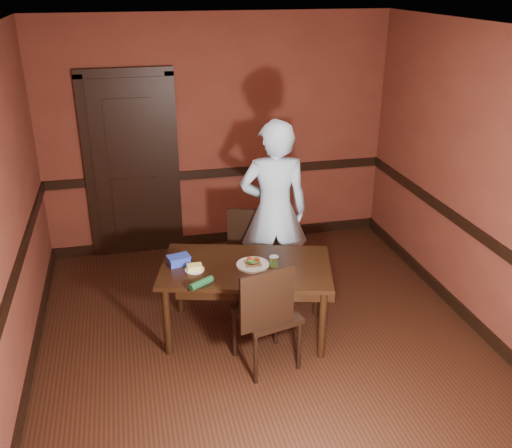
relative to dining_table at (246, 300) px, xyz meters
name	(u,v)px	position (x,y,z in m)	size (l,w,h in m)	color
floor	(265,346)	(0.11, -0.26, -0.35)	(4.00, 4.50, 0.01)	black
ceiling	(267,29)	(0.11, -0.26, 2.35)	(4.00, 4.50, 0.01)	silver
wall_back	(218,135)	(0.11, 1.99, 1.00)	(4.00, 0.02, 2.70)	#60291D
wall_front	(389,391)	(0.11, -2.51, 1.00)	(4.00, 0.02, 2.70)	#60291D
wall_right	(488,187)	(2.11, -0.26, 1.00)	(0.02, 4.50, 2.70)	#60291D
dado_back	(220,173)	(0.11, 1.98, 0.55)	(4.00, 0.03, 0.10)	black
dado_left	(12,284)	(-1.87, -0.26, 0.55)	(0.03, 4.50, 0.10)	black
dado_right	(478,234)	(2.10, -0.26, 0.55)	(0.03, 4.50, 0.10)	black
baseboard_back	(221,237)	(0.11, 1.98, -0.29)	(4.00, 0.03, 0.12)	black
baseboard_left	(30,374)	(-1.87, -0.26, -0.29)	(0.03, 4.50, 0.12)	black
baseboard_right	(464,313)	(2.10, -0.26, -0.29)	(0.03, 4.50, 0.12)	black
door	(132,164)	(-0.89, 1.96, 0.74)	(1.05, 0.07, 2.20)	black
dining_table	(246,300)	(0.00, 0.00, 0.00)	(1.49, 0.84, 0.70)	black
chair_far	(258,259)	(0.25, 0.55, 0.11)	(0.43, 0.43, 0.93)	black
chair_near	(267,312)	(0.07, -0.47, 0.15)	(0.47, 0.47, 1.00)	black
person	(274,212)	(0.42, 0.62, 0.57)	(0.67, 0.44, 1.85)	#B1D7F2
sandwich_plate	(253,264)	(0.06, -0.02, 0.37)	(0.29, 0.29, 0.07)	white
sauce_jar	(274,261)	(0.24, -0.07, 0.40)	(0.08, 0.08, 0.09)	#5B9A46
cheese_saucer	(195,268)	(-0.45, 0.02, 0.37)	(0.17, 0.17, 0.05)	white
food_tub	(179,260)	(-0.57, 0.16, 0.39)	(0.22, 0.17, 0.08)	blue
wrapped_veg	(201,283)	(-0.44, -0.27, 0.38)	(0.06, 0.06, 0.22)	#154823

